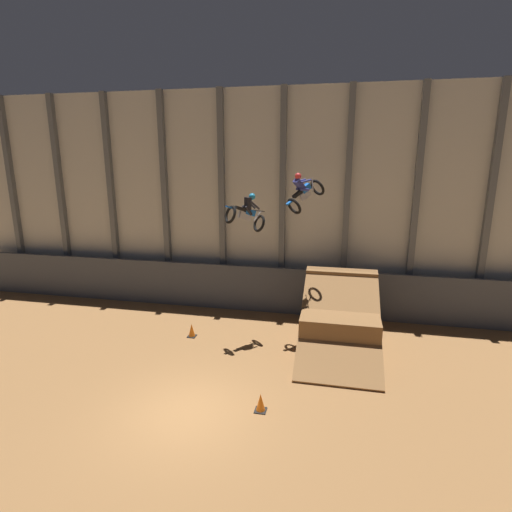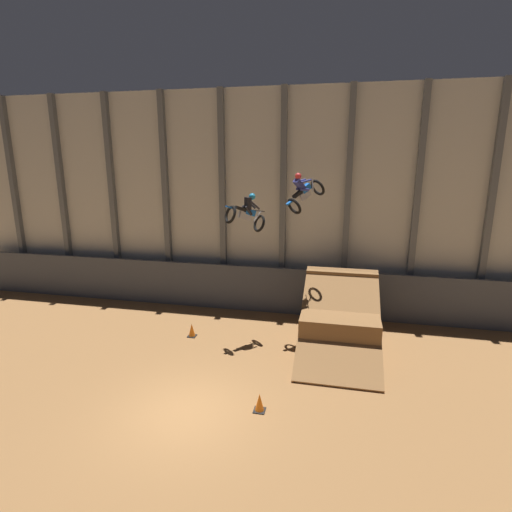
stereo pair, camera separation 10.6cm
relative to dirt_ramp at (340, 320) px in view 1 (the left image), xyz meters
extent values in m
plane|color=olive|center=(-4.47, -5.91, -0.96)|extent=(60.00, 60.00, 0.00)
cube|color=beige|center=(-4.47, 3.55, 4.40)|extent=(32.00, 0.12, 10.72)
cube|color=slate|center=(-18.15, 3.35, 4.40)|extent=(0.28, 0.28, 10.72)
cube|color=slate|center=(-15.11, 3.35, 4.40)|extent=(0.28, 0.28, 10.72)
cube|color=slate|center=(-12.07, 3.35, 4.40)|extent=(0.28, 0.28, 10.72)
cube|color=slate|center=(-9.03, 3.35, 4.40)|extent=(0.28, 0.28, 10.72)
cube|color=slate|center=(-5.99, 3.35, 4.40)|extent=(0.28, 0.28, 10.72)
cube|color=slate|center=(-2.95, 3.35, 4.40)|extent=(0.28, 0.28, 10.72)
cube|color=slate|center=(0.09, 3.35, 4.40)|extent=(0.28, 0.28, 10.72)
cube|color=slate|center=(3.13, 3.35, 4.40)|extent=(0.28, 0.28, 10.72)
cube|color=slate|center=(6.17, 3.35, 4.40)|extent=(0.28, 0.28, 10.72)
cube|color=#474C56|center=(-4.47, 2.70, 0.19)|extent=(31.36, 0.20, 2.30)
cube|color=brown|center=(0.00, -0.14, -0.16)|extent=(3.01, 3.67, 1.60)
cube|color=brown|center=(0.00, 1.44, 0.37)|extent=(3.07, 0.50, 2.67)
cube|color=olive|center=(0.00, -0.93, 0.37)|extent=(3.07, 5.33, 2.85)
torus|color=black|center=(-3.43, 0.05, 3.92)|extent=(0.75, 0.77, 0.73)
torus|color=black|center=(-4.39, -0.86, 4.38)|extent=(0.75, 0.77, 0.73)
cube|color=#B7B7BC|center=(-3.91, -0.41, 4.28)|extent=(0.55, 0.53, 0.44)
cube|color=blue|center=(-3.75, -0.25, 4.41)|extent=(0.50, 0.49, 0.37)
cube|color=black|center=(-4.02, -0.51, 4.56)|extent=(0.52, 0.51, 0.30)
cube|color=blue|center=(-4.39, -0.86, 4.66)|extent=(0.36, 0.35, 0.17)
cylinder|color=#B7B7BC|center=(-3.49, -0.01, 4.21)|extent=(0.33, 0.32, 0.45)
cylinder|color=black|center=(-3.46, 0.02, 4.45)|extent=(0.60, 0.33, 0.04)
cube|color=black|center=(-3.81, -0.31, 4.76)|extent=(0.33, 0.33, 0.50)
sphere|color=#2393CC|center=(-3.67, -0.18, 5.03)|extent=(0.42, 0.42, 0.33)
cylinder|color=black|center=(-3.92, -0.25, 4.50)|extent=(0.32, 0.31, 0.40)
cylinder|color=black|center=(-3.75, -0.42, 4.50)|extent=(0.32, 0.31, 0.40)
cylinder|color=black|center=(-3.76, -0.04, 4.70)|extent=(0.38, 0.37, 0.39)
cylinder|color=black|center=(-3.54, -0.27, 4.70)|extent=(0.38, 0.37, 0.39)
torus|color=black|center=(-1.16, 0.93, 5.35)|extent=(0.84, 0.83, 0.69)
torus|color=black|center=(-2.00, 0.05, 4.66)|extent=(0.84, 0.83, 0.69)
cube|color=#B7B7BC|center=(-1.65, 0.42, 5.08)|extent=(0.54, 0.55, 0.50)
cube|color=blue|center=(-1.62, 0.46, 5.34)|extent=(0.49, 0.50, 0.43)
cube|color=black|center=(-1.86, 0.20, 5.16)|extent=(0.49, 0.51, 0.38)
cube|color=blue|center=(-2.15, -0.10, 4.84)|extent=(0.34, 0.34, 0.23)
cylinder|color=#B7B7BC|center=(-1.35, 0.74, 5.47)|extent=(0.13, 0.13, 0.55)
cylinder|color=black|center=(-1.46, 0.63, 5.66)|extent=(0.23, 0.64, 0.04)
cube|color=navy|center=(-1.84, 0.22, 5.50)|extent=(0.54, 0.55, 0.47)
sphere|color=red|center=(-1.89, 0.17, 5.83)|extent=(0.43, 0.44, 0.35)
cylinder|color=navy|center=(-1.80, 0.44, 5.31)|extent=(0.38, 0.39, 0.15)
cylinder|color=navy|center=(-1.63, 0.27, 5.31)|extent=(0.38, 0.39, 0.15)
cylinder|color=navy|center=(-1.82, 0.48, 5.64)|extent=(0.42, 0.44, 0.16)
cylinder|color=navy|center=(-1.59, 0.26, 5.64)|extent=(0.42, 0.44, 0.16)
cube|color=black|center=(-6.20, -0.84, -0.95)|extent=(0.36, 0.36, 0.03)
cone|color=orange|center=(-6.20, -0.84, -0.66)|extent=(0.28, 0.28, 0.55)
cube|color=black|center=(-2.28, -5.34, -0.95)|extent=(0.36, 0.36, 0.03)
cone|color=orange|center=(-2.28, -5.34, -0.66)|extent=(0.28, 0.28, 0.55)
camera|label=1|loc=(-0.21, -15.81, 6.51)|focal=28.00mm
camera|label=2|loc=(-0.10, -15.79, 6.51)|focal=28.00mm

